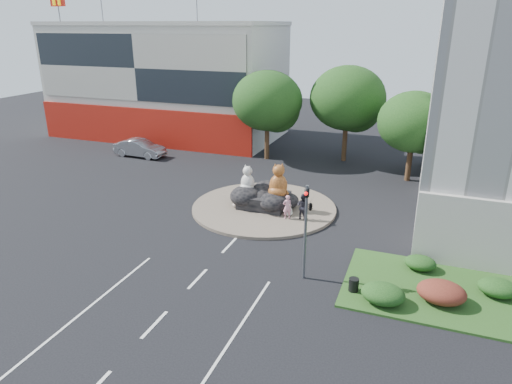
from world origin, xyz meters
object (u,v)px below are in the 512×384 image
at_px(kitten_calico, 236,201).
at_px(parked_car, 140,148).
at_px(kitten_white, 289,209).
at_px(pedestrian_dark, 303,206).
at_px(litter_bin, 354,285).
at_px(cat_white, 248,178).
at_px(cat_tabby, 278,180).
at_px(pedestrian_pink, 287,207).

distance_m(kitten_calico, parked_car, 16.79).
relative_size(kitten_calico, parked_car, 0.18).
relative_size(kitten_white, parked_car, 0.17).
bearing_deg(parked_car, kitten_white, -115.44).
distance_m(pedestrian_dark, litter_bin, 8.61).
height_order(cat_white, cat_tabby, cat_tabby).
bearing_deg(kitten_white, pedestrian_dark, -24.32).
distance_m(cat_tabby, litter_bin, 10.79).
bearing_deg(pedestrian_dark, pedestrian_pink, 34.59).
bearing_deg(cat_tabby, cat_white, 152.73).
relative_size(cat_white, kitten_calico, 2.16).
relative_size(cat_tabby, pedestrian_pink, 1.47).
xyz_separation_m(cat_white, cat_tabby, (2.29, -0.14, 0.21)).
bearing_deg(pedestrian_dark, kitten_calico, 13.09).
bearing_deg(litter_bin, pedestrian_pink, 127.95).
height_order(kitten_calico, kitten_white, kitten_calico).
height_order(kitten_white, pedestrian_dark, pedestrian_dark).
distance_m(pedestrian_pink, parked_car, 20.44).
xyz_separation_m(cat_tabby, pedestrian_dark, (2.02, -1.08, -1.22)).
height_order(cat_tabby, pedestrian_dark, cat_tabby).
height_order(cat_white, litter_bin, cat_white).
bearing_deg(pedestrian_dark, cat_white, 1.11).
bearing_deg(litter_bin, kitten_calico, 140.75).
relative_size(pedestrian_dark, parked_car, 0.34).
xyz_separation_m(kitten_white, parked_car, (-17.88, 9.32, 0.21)).
relative_size(cat_white, parked_car, 0.38).
distance_m(cat_white, cat_tabby, 2.31).
bearing_deg(parked_car, pedestrian_pink, -116.76).
xyz_separation_m(cat_white, pedestrian_pink, (3.36, -1.52, -1.07)).
distance_m(cat_tabby, pedestrian_pink, 2.16).
bearing_deg(pedestrian_dark, cat_tabby, -11.21).
distance_m(kitten_calico, pedestrian_pink, 3.95).
bearing_deg(kitten_calico, pedestrian_dark, 36.78).
bearing_deg(cat_white, pedestrian_pink, -3.23).
xyz_separation_m(cat_tabby, kitten_calico, (-2.81, -0.76, -1.63)).
relative_size(pedestrian_dark, litter_bin, 2.65).
height_order(pedestrian_pink, parked_car, pedestrian_pink).
relative_size(cat_white, pedestrian_dark, 1.14).
height_order(cat_white, kitten_calico, cat_white).
distance_m(pedestrian_dark, parked_car, 21.14).
bearing_deg(kitten_calico, parked_car, -172.75).
height_order(kitten_white, litter_bin, kitten_white).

